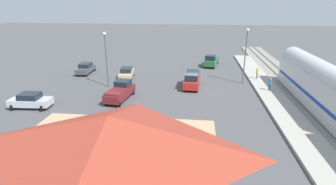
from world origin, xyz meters
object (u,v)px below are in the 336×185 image
(pickup_green, at_px, (211,60))
(pickup_maroon, at_px, (120,91))
(sedan_silver, at_px, (30,101))
(light_pole_lot_center, at_px, (106,53))
(station_building, at_px, (112,164))
(pedestrian_waiting_far, at_px, (270,83))
(sedan_tan, at_px, (127,73))
(sedan_charcoal, at_px, (86,68))
(pedestrian_on_platform, at_px, (257,72))
(suv_red, at_px, (192,80))
(light_pole_near_platform, at_px, (246,50))

(pickup_green, height_order, pickup_maroon, same)
(sedan_silver, height_order, light_pole_lot_center, light_pole_lot_center)
(pickup_maroon, bearing_deg, pickup_green, -122.37)
(station_building, bearing_deg, pedestrian_waiting_far, -122.59)
(pickup_green, distance_m, sedan_tan, 16.59)
(station_building, height_order, sedan_charcoal, station_building)
(pedestrian_waiting_far, distance_m, pickup_green, 15.69)
(pickup_maroon, distance_m, sedan_silver, 10.00)
(pedestrian_on_platform, distance_m, suv_red, 10.63)
(pedestrian_waiting_far, bearing_deg, pedestrian_on_platform, -84.72)
(pickup_green, bearing_deg, light_pole_lot_center, 43.29)
(pedestrian_on_platform, relative_size, light_pole_lot_center, 0.23)
(pedestrian_waiting_far, relative_size, sedan_tan, 0.37)
(pickup_maroon, distance_m, light_pole_near_platform, 18.31)
(suv_red, xyz_separation_m, sedan_tan, (10.14, -3.25, -0.27))
(station_building, distance_m, pickup_green, 36.77)
(suv_red, distance_m, sedan_silver, 20.12)
(pedestrian_waiting_far, relative_size, light_pole_lot_center, 0.23)
(sedan_charcoal, distance_m, light_pole_near_platform, 25.43)
(pedestrian_on_platform, distance_m, pedestrian_waiting_far, 5.41)
(station_building, height_order, pickup_maroon, station_building)
(pickup_green, bearing_deg, pedestrian_on_platform, 126.65)
(sedan_charcoal, relative_size, sedan_silver, 0.99)
(sedan_tan, bearing_deg, pedestrian_on_platform, -176.57)
(station_building, xyz_separation_m, pickup_maroon, (4.70, -17.42, -2.06))
(sedan_charcoal, xyz_separation_m, sedan_tan, (-7.50, 2.25, 0.00))
(pedestrian_on_platform, height_order, pickup_maroon, pickup_maroon)
(pedestrian_waiting_far, bearing_deg, station_building, 57.41)
(sedan_charcoal, bearing_deg, sedan_tan, 163.29)
(suv_red, bearing_deg, pickup_green, -103.74)
(station_building, xyz_separation_m, pedestrian_waiting_far, (-14.04, -21.96, -1.81))
(sedan_charcoal, bearing_deg, pedestrian_on_platform, 177.77)
(pedestrian_waiting_far, height_order, light_pole_near_platform, light_pole_near_platform)
(pedestrian_waiting_far, height_order, light_pole_lot_center, light_pole_lot_center)
(pedestrian_on_platform, relative_size, suv_red, 0.34)
(light_pole_lot_center, bearing_deg, light_pole_near_platform, -169.24)
(light_pole_near_platform, distance_m, light_pole_lot_center, 19.33)
(sedan_charcoal, relative_size, sedan_tan, 0.97)
(pedestrian_on_platform, xyz_separation_m, sedan_tan, (19.80, 1.19, -0.40))
(pickup_green, xyz_separation_m, pickup_maroon, (11.79, 18.60, 0.00))
(sedan_charcoal, relative_size, pickup_maroon, 0.81)
(pickup_green, xyz_separation_m, suv_red, (3.20, 13.10, 0.12))
(station_building, relative_size, pedestrian_on_platform, 7.14)
(suv_red, relative_size, sedan_tan, 1.07)
(station_building, height_order, light_pole_near_platform, light_pole_near_platform)
(sedan_silver, relative_size, light_pole_lot_center, 0.61)
(pedestrian_waiting_far, distance_m, sedan_silver, 29.22)
(sedan_tan, bearing_deg, sedan_charcoal, -16.71)
(pickup_maroon, xyz_separation_m, light_pole_near_platform, (-15.90, -8.20, 3.91))
(pickup_green, xyz_separation_m, sedan_silver, (21.05, 22.38, -0.15))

